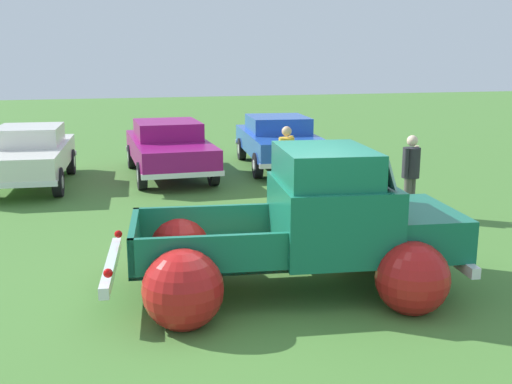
# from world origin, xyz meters

# --- Properties ---
(ground_plane) EXTENTS (80.00, 80.00, 0.00)m
(ground_plane) POSITION_xyz_m (0.00, 0.00, 0.00)
(ground_plane) COLOR #477A33
(vintage_pickup_truck) EXTENTS (4.82, 3.22, 1.96)m
(vintage_pickup_truck) POSITION_xyz_m (0.38, -0.05, 0.76)
(vintage_pickup_truck) COLOR black
(vintage_pickup_truck) RESTS_ON ground
(show_car_0) EXTENTS (2.12, 4.45, 1.43)m
(show_car_0) POSITION_xyz_m (-3.77, 8.12, 0.78)
(show_car_0) COLOR black
(show_car_0) RESTS_ON ground
(show_car_1) EXTENTS (1.94, 4.64, 1.43)m
(show_car_1) POSITION_xyz_m (-0.37, 8.39, 0.79)
(show_car_1) COLOR black
(show_car_1) RESTS_ON ground
(show_car_2) EXTENTS (2.38, 4.75, 1.43)m
(show_car_2) POSITION_xyz_m (2.80, 8.85, 0.79)
(show_car_2) COLOR black
(show_car_2) RESTS_ON ground
(spectator_0) EXTENTS (0.49, 0.47, 1.61)m
(spectator_0) POSITION_xyz_m (3.58, 2.95, 0.91)
(spectator_0) COLOR #4C4742
(spectator_0) RESTS_ON ground
(spectator_1) EXTENTS (0.48, 0.48, 1.62)m
(spectator_1) POSITION_xyz_m (1.71, 4.92, 0.92)
(spectator_1) COLOR gray
(spectator_1) RESTS_ON ground
(spectator_2) EXTENTS (0.54, 0.39, 1.60)m
(spectator_2) POSITION_xyz_m (2.10, 2.44, 0.91)
(spectator_2) COLOR #4C4742
(spectator_2) RESTS_ON ground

